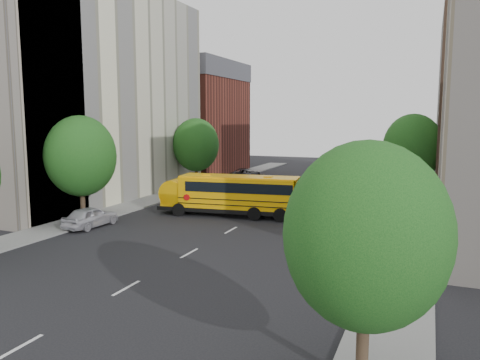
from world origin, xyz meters
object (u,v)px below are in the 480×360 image
Objects in this scene: street_tree_1 at (81,156)px; school_bus at (229,193)px; parked_car_0 at (91,217)px; parked_car_4 at (391,200)px; street_tree_2 at (196,145)px; street_tree_3 at (366,236)px; street_tree_5 at (417,145)px; street_tree_4 at (413,147)px; safari_truck at (351,204)px; parked_car_1 at (208,186)px; parked_car_2 at (245,174)px; parked_car_3 at (350,248)px.

street_tree_1 is 11.49m from school_bus.
parked_car_0 is 1.10× the size of parked_car_4.
parked_car_0 is (1.40, -18.87, -4.08)m from street_tree_2.
street_tree_1 is 1.11× the size of street_tree_3.
street_tree_5 is (-0.00, 44.00, 0.25)m from street_tree_3.
street_tree_4 is 12.01m from street_tree_5.
street_tree_3 is at bearing -90.00° from street_tree_4.
safari_truck reaches higher than parked_car_1.
street_tree_3 is 44.00m from street_tree_5.
street_tree_2 reaches higher than parked_car_2.
parked_car_2 reaches higher than parked_car_0.
safari_truck is 18.69m from parked_car_0.
safari_truck is (-3.66, -11.00, -3.58)m from street_tree_4.
parked_car_2 is (-6.75, 20.31, -1.07)m from school_bus.
street_tree_1 is 0.67× the size of school_bus.
street_tree_3 is at bearing -32.47° from street_tree_1.
parked_car_4 is (-1.40, 28.61, -3.77)m from street_tree_3.
street_tree_1 is 1.46× the size of parked_car_2.
parked_car_2 is (2.20, 26.81, -4.20)m from street_tree_1.
parked_car_1 is (-6.75, 9.79, -1.14)m from school_bus.
street_tree_2 is at bearing 152.88° from safari_truck.
parked_car_3 is at bearing 178.17° from parked_car_0.
street_tree_4 is at bearing -135.02° from parked_car_0.
parked_car_4 is at bearing 77.32° from safari_truck.
parked_car_2 is at bearing 85.31° from street_tree_1.
parked_car_2 is at bearing 75.98° from street_tree_2.
parked_car_1 is at bearing 176.34° from parked_car_4.
parked_car_3 reaches higher than parked_car_0.
parked_car_3 reaches higher than parked_car_4.
street_tree_2 is 21.64m from safari_truck.
school_bus is at bearing -119.05° from street_tree_5.
parked_car_0 is at bearing -85.76° from street_tree_2.
parked_car_1 is at bearing -175.08° from street_tree_4.
parked_car_1 is at bearing 82.31° from street_tree_1.
street_tree_2 is at bearing 90.00° from street_tree_1.
street_tree_4 is (0.00, 32.00, 0.62)m from street_tree_3.
street_tree_4 is 17.70m from school_bus.
parked_car_0 is at bearing -137.51° from street_tree_4.
parked_car_0 is 0.82× the size of parked_car_3.
safari_truck is at bearing -152.60° from parked_car_0.
street_tree_2 is (0.00, 18.00, -0.12)m from street_tree_1.
street_tree_2 reaches higher than street_tree_3.
street_tree_4 is 1.08× the size of street_tree_5.
parked_car_0 is (1.40, -0.87, -4.20)m from street_tree_1.
safari_truck is at bearing -104.96° from parked_car_4.
parked_car_1 is at bearing -37.76° from street_tree_2.
safari_truck is 25.56m from parked_car_2.
safari_truck is at bearing -99.04° from street_tree_5.
street_tree_2 is 0.65× the size of school_bus.
parked_car_4 is (2.26, 7.62, -0.82)m from safari_truck.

